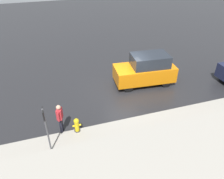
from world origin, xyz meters
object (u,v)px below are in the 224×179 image
Objects in this scene: fire_hydrant at (77,125)px; moving_hatchback at (146,70)px; sign_post at (46,125)px; pedestrian at (60,117)px.

moving_hatchback is at bearing -148.04° from fire_hydrant.
sign_post is (1.34, 0.89, 1.18)m from fire_hydrant.
fire_hydrant is at bearing 31.96° from moving_hatchback.
sign_post reaches higher than fire_hydrant.
sign_post is at bearing 33.47° from fire_hydrant.
moving_hatchback is 5.02× the size of fire_hydrant.
sign_post is (6.48, 4.09, 0.55)m from moving_hatchback.
moving_hatchback is 7.69m from sign_post.
moving_hatchback is 1.68× the size of sign_post.
pedestrian reaches higher than fire_hydrant.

